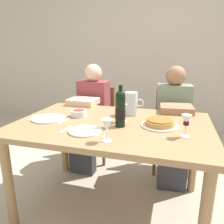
{
  "coord_description": "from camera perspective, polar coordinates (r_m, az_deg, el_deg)",
  "views": [
    {
      "loc": [
        0.45,
        -1.56,
        1.3
      ],
      "look_at": [
        -0.01,
        0.03,
        0.84
      ],
      "focal_mm": 35.18,
      "sensor_mm": 36.0,
      "label": 1
    }
  ],
  "objects": [
    {
      "name": "ground_plane",
      "position": [
        2.08,
        0.03,
        -23.08
      ],
      "size": [
        8.0,
        8.0,
        0.0
      ],
      "primitive_type": "plane",
      "color": "#B2A893"
    },
    {
      "name": "wine_bottle",
      "position": [
        1.59,
        2.18,
        0.82
      ],
      "size": [
        0.07,
        0.07,
        0.31
      ],
      "color": "black",
      "rests_on": "dining_table"
    },
    {
      "name": "wine_glass_centre",
      "position": [
        1.48,
        18.76,
        -2.3
      ],
      "size": [
        0.07,
        0.07,
        0.15
      ],
      "color": "silver",
      "rests_on": "dining_table"
    },
    {
      "name": "back_wall",
      "position": [
        3.81,
        9.79,
        16.85
      ],
      "size": [
        8.0,
        0.1,
        2.8
      ],
      "primitive_type": "cube",
      "color": "beige",
      "rests_on": "ground"
    },
    {
      "name": "diner_left",
      "position": [
        2.5,
        -5.74,
        -0.37
      ],
      "size": [
        0.35,
        0.51,
        1.16
      ],
      "rotation": [
        0.0,
        0.0,
        3.1
      ],
      "color": "#8E3D42",
      "rests_on": "ground"
    },
    {
      "name": "diner_right",
      "position": [
        2.3,
        15.68,
        -2.35
      ],
      "size": [
        0.37,
        0.53,
        1.16
      ],
      "rotation": [
        0.0,
        0.0,
        3.24
      ],
      "color": "gray",
      "rests_on": "ground"
    },
    {
      "name": "spoon_right_setting",
      "position": [
        1.95,
        -19.94,
        -1.34
      ],
      "size": [
        0.03,
        0.16,
        0.0
      ],
      "primitive_type": "cube",
      "rotation": [
        0.0,
        0.0,
        1.66
      ],
      "color": "silver",
      "rests_on": "dining_table"
    },
    {
      "name": "salad_bowl",
      "position": [
        1.89,
        -8.57,
        -0.16
      ],
      "size": [
        0.14,
        0.14,
        0.06
      ],
      "color": "silver",
      "rests_on": "dining_table"
    },
    {
      "name": "fork_left_setting",
      "position": [
        1.6,
        -11.98,
        -4.42
      ],
      "size": [
        0.02,
        0.16,
        0.0
      ],
      "primitive_type": "cube",
      "rotation": [
        0.0,
        0.0,
        1.54
      ],
      "color": "silver",
      "rests_on": "dining_table"
    },
    {
      "name": "chair_right",
      "position": [
        2.56,
        15.15,
        -3.31
      ],
      "size": [
        0.44,
        0.44,
        0.87
      ],
      "rotation": [
        0.0,
        0.0,
        3.24
      ],
      "color": "brown",
      "rests_on": "ground"
    },
    {
      "name": "dinner_plate_left_setting",
      "position": [
        1.53,
        -7.01,
        -4.9
      ],
      "size": [
        0.23,
        0.23,
        0.01
      ],
      "primitive_type": "cylinder",
      "color": "white",
      "rests_on": "dining_table"
    },
    {
      "name": "wine_glass_left_diner",
      "position": [
        1.71,
        2.85,
        0.73
      ],
      "size": [
        0.07,
        0.07,
        0.14
      ],
      "color": "silver",
      "rests_on": "dining_table"
    },
    {
      "name": "water_pitcher",
      "position": [
        1.91,
        5.02,
        1.87
      ],
      "size": [
        0.17,
        0.11,
        0.2
      ],
      "color": "silver",
      "rests_on": "dining_table"
    },
    {
      "name": "dinner_plate_right_setting",
      "position": [
        1.87,
        -16.22,
        -1.64
      ],
      "size": [
        0.27,
        0.27,
        0.01
      ],
      "primitive_type": "cylinder",
      "color": "silver",
      "rests_on": "dining_table"
    },
    {
      "name": "knife_right_setting",
      "position": [
        1.8,
        -12.15,
        -2.17
      ],
      "size": [
        0.03,
        0.18,
        0.0
      ],
      "primitive_type": "cube",
      "rotation": [
        0.0,
        0.0,
        1.44
      ],
      "color": "silver",
      "rests_on": "dining_table"
    },
    {
      "name": "wine_glass_right_diner",
      "position": [
        1.34,
        -1.4,
        -3.62
      ],
      "size": [
        0.07,
        0.07,
        0.14
      ],
      "color": "silver",
      "rests_on": "dining_table"
    },
    {
      "name": "chair_left",
      "position": [
        2.74,
        -3.67,
        -1.49
      ],
      "size": [
        0.42,
        0.42,
        0.87
      ],
      "rotation": [
        0.0,
        0.0,
        3.1
      ],
      "color": "brown",
      "rests_on": "ground"
    },
    {
      "name": "baked_tart",
      "position": [
        1.66,
        12.31,
        -2.71
      ],
      "size": [
        0.28,
        0.28,
        0.06
      ],
      "color": "silver",
      "rests_on": "dining_table"
    },
    {
      "name": "dining_table",
      "position": [
        1.74,
        0.03,
        -5.67
      ],
      "size": [
        1.5,
        1.0,
        0.76
      ],
      "color": "#9E7A51",
      "rests_on": "ground"
    },
    {
      "name": "knife_left_setting",
      "position": [
        1.48,
        -1.64,
        -5.63
      ],
      "size": [
        0.04,
        0.18,
        0.0
      ],
      "primitive_type": "cube",
      "rotation": [
        0.0,
        0.0,
        1.71
      ],
      "color": "silver",
      "rests_on": "dining_table"
    }
  ]
}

